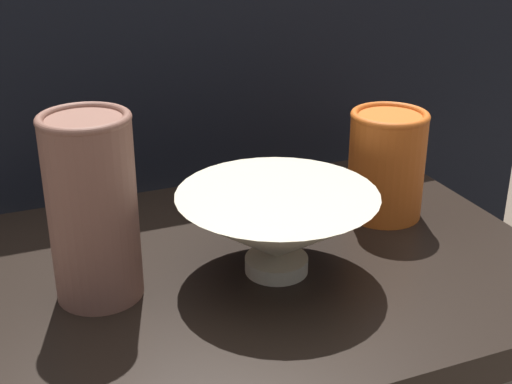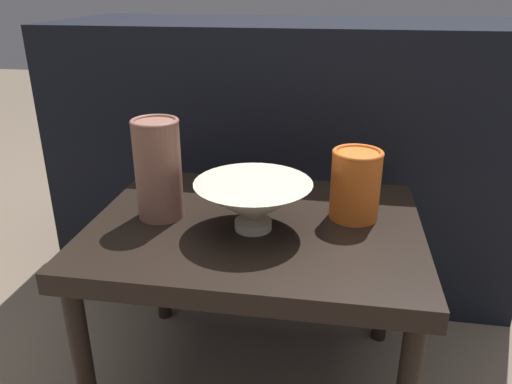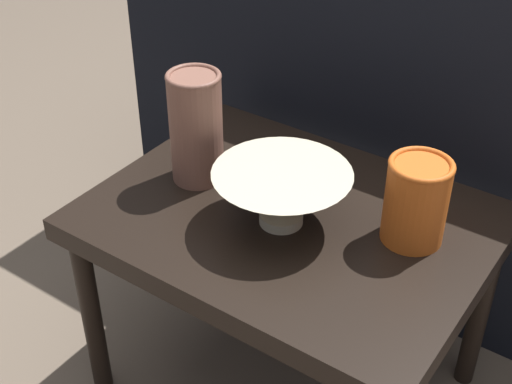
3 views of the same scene
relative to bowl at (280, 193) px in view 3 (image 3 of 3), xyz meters
name	(u,v)px [view 3 (image 3 of 3)]	position (x,y,z in m)	size (l,w,h in m)	color
ground_plane	(284,380)	(0.00, 0.03, -0.46)	(8.00, 8.00, 0.00)	#6B5B4C
table	(289,236)	(0.00, 0.03, -0.10)	(0.64, 0.49, 0.41)	black
couch_backdrop	(426,103)	(0.00, 0.58, -0.09)	(1.27, 0.50, 0.75)	black
bowl	(280,193)	(0.00, 0.00, 0.00)	(0.22, 0.22, 0.09)	beige
vase_textured_left	(194,127)	(-0.19, 0.02, 0.05)	(0.09, 0.09, 0.20)	brown
vase_colorful_right	(416,200)	(0.19, 0.08, 0.02)	(0.10, 0.10, 0.14)	orange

